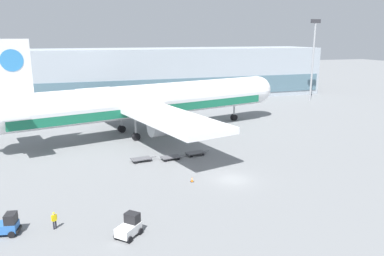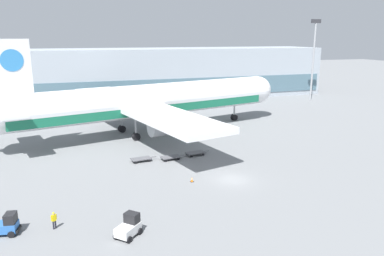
# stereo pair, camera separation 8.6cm
# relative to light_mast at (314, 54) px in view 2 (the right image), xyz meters

# --- Properties ---
(ground_plane) EXTENTS (400.00, 400.00, 0.00)m
(ground_plane) POSITION_rel_light_mast_xyz_m (-44.59, -47.32, -12.67)
(ground_plane) COLOR slate
(terminal_building) EXTENTS (90.00, 18.20, 14.00)m
(terminal_building) POSITION_rel_light_mast_xyz_m (-35.58, 18.44, -5.68)
(terminal_building) COLOR #9EA8B2
(terminal_building) RESTS_ON ground_plane
(light_mast) EXTENTS (2.80, 0.50, 21.72)m
(light_mast) POSITION_rel_light_mast_xyz_m (0.00, 0.00, 0.00)
(light_mast) COLOR #9EA0A5
(light_mast) RESTS_ON ground_plane
(airplane_main) EXTENTS (57.01, 48.49, 17.00)m
(airplane_main) POSITION_rel_light_mast_xyz_m (-50.43, -21.62, -6.83)
(airplane_main) COLOR white
(airplane_main) RESTS_ON ground_plane
(baggage_tug_foreground) EXTENTS (2.73, 2.73, 2.00)m
(baggage_tug_foreground) POSITION_rel_light_mast_xyz_m (-58.91, -56.87, -11.79)
(baggage_tug_foreground) COLOR silver
(baggage_tug_foreground) RESTS_ON ground_plane
(baggage_tug_mid) EXTENTS (2.65, 2.00, 2.00)m
(baggage_tug_mid) POSITION_rel_light_mast_xyz_m (-69.40, -53.16, -11.79)
(baggage_tug_mid) COLOR #2D66B7
(baggage_tug_mid) RESTS_ON ground_plane
(baggage_dolly_lead) EXTENTS (3.77, 1.85, 0.48)m
(baggage_dolly_lead) POSITION_rel_light_mast_xyz_m (-54.14, -36.97, -12.28)
(baggage_dolly_lead) COLOR #56565B
(baggage_dolly_lead) RESTS_ON ground_plane
(baggage_dolly_second) EXTENTS (3.77, 1.85, 0.48)m
(baggage_dolly_second) POSITION_rel_light_mast_xyz_m (-49.93, -37.48, -12.28)
(baggage_dolly_second) COLOR #56565B
(baggage_dolly_second) RESTS_ON ground_plane
(baggage_dolly_third) EXTENTS (3.77, 1.85, 0.48)m
(baggage_dolly_third) POSITION_rel_light_mast_xyz_m (-45.88, -36.64, -12.28)
(baggage_dolly_third) COLOR #56565B
(baggage_dolly_third) RESTS_ON ground_plane
(ground_crew_near) EXTENTS (0.50, 0.37, 1.68)m
(ground_crew_near) POSITION_rel_light_mast_xyz_m (-65.30, -53.49, -11.69)
(ground_crew_near) COLOR black
(ground_crew_near) RESTS_ON ground_plane
(traffic_cone_near) EXTENTS (0.40, 0.40, 0.61)m
(traffic_cone_near) POSITION_rel_light_mast_xyz_m (-49.63, -46.47, -12.37)
(traffic_cone_near) COLOR black
(traffic_cone_near) RESTS_ON ground_plane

